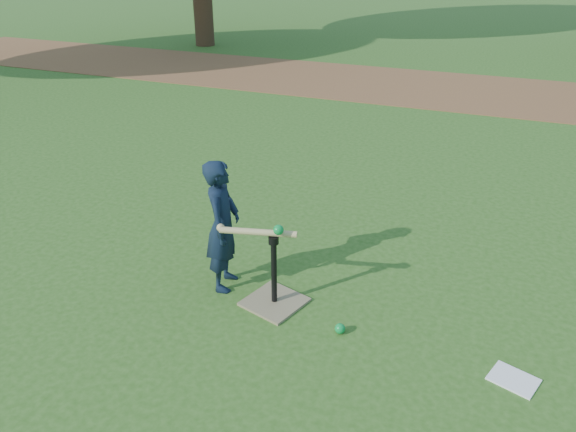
% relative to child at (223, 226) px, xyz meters
% --- Properties ---
extents(ground, '(80.00, 80.00, 0.00)m').
position_rel_child_xyz_m(ground, '(0.25, -0.03, -0.56)').
color(ground, '#285116').
rests_on(ground, ground).
extents(dirt_strip, '(24.00, 3.00, 0.01)m').
position_rel_child_xyz_m(dirt_strip, '(0.25, 7.47, -0.56)').
color(dirt_strip, brown).
rests_on(dirt_strip, ground).
extents(child, '(0.35, 0.46, 1.13)m').
position_rel_child_xyz_m(child, '(0.00, 0.00, 0.00)').
color(child, black).
rests_on(child, ground).
extents(wiffle_ball_ground, '(0.08, 0.08, 0.08)m').
position_rel_child_xyz_m(wiffle_ball_ground, '(1.09, -0.27, -0.52)').
color(wiffle_ball_ground, '#0C8736').
rests_on(wiffle_ball_ground, ground).
extents(clipboard, '(0.36, 0.32, 0.01)m').
position_rel_child_xyz_m(clipboard, '(2.32, -0.32, -0.56)').
color(clipboard, white).
rests_on(clipboard, ground).
extents(batting_tee, '(0.54, 0.54, 0.61)m').
position_rel_child_xyz_m(batting_tee, '(0.49, -0.10, -0.45)').
color(batting_tee, '#807251').
rests_on(batting_tee, ground).
extents(swing_action, '(0.63, 0.19, 0.13)m').
position_rel_child_xyz_m(swing_action, '(0.37, -0.13, 0.09)').
color(swing_action, tan).
rests_on(swing_action, ground).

